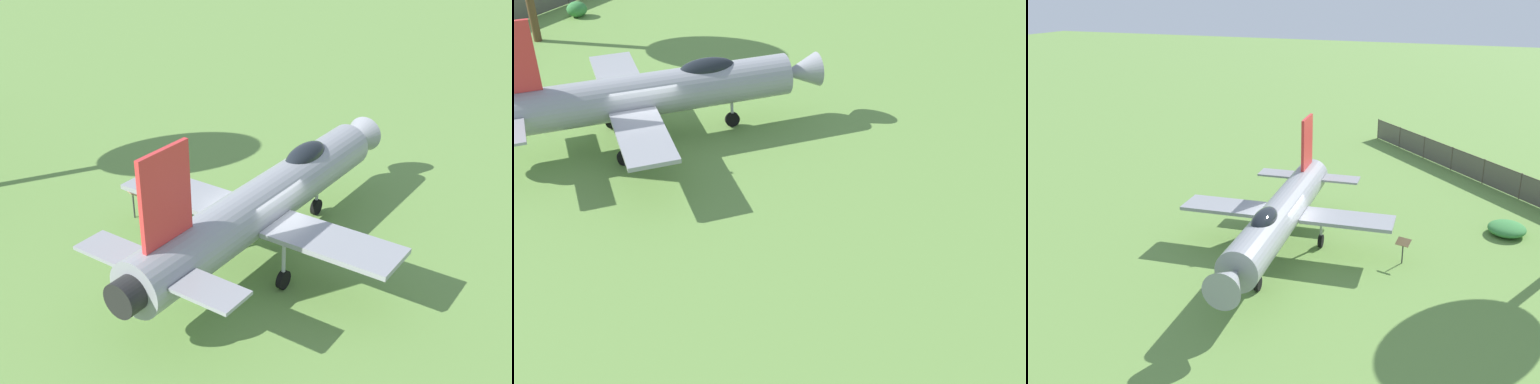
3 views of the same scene
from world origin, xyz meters
The scene contains 4 objects.
ground_plane centered at (0.00, 0.00, 0.00)m, with size 200.00×200.00×0.00m, color #668E42.
display_jet centered at (0.03, -0.37, 2.01)m, with size 9.85×13.62×5.35m.
shrub_by_tree centered at (9.45, 5.93, 0.30)m, with size 1.81×1.95×0.60m.
info_plaque centered at (5.25, 0.99, 0.85)m, with size 0.67×0.52×1.14m.
Camera 3 is at (8.63, -21.92, 11.56)m, focal length 40.24 mm.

